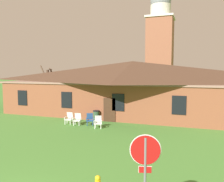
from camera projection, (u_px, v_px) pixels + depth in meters
name	position (u px, v px, depth m)	size (l,w,h in m)	color
brick_building	(133.00, 87.00, 24.53)	(26.26, 10.40, 5.48)	brown
dome_tower	(160.00, 45.00, 44.33)	(5.18, 5.18, 20.38)	#93563D
stop_sign	(145.00, 166.00, 5.92)	(0.78, 0.25, 2.85)	slate
lawn_chair_by_porch	(69.00, 118.00, 19.50)	(0.69, 0.73, 0.96)	white
lawn_chair_near_door	(77.00, 119.00, 19.10)	(0.72, 0.77, 0.96)	white
lawn_chair_left_end	(90.00, 119.00, 19.10)	(0.81, 0.85, 0.96)	#2D5693
lawn_chair_middle	(98.00, 122.00, 18.05)	(0.76, 0.81, 0.96)	white
bare_tree_beside_building	(48.00, 84.00, 30.65)	(1.83, 1.81, 5.19)	brown
trash_bin	(96.00, 116.00, 20.38)	(0.56, 0.56, 0.98)	#335638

